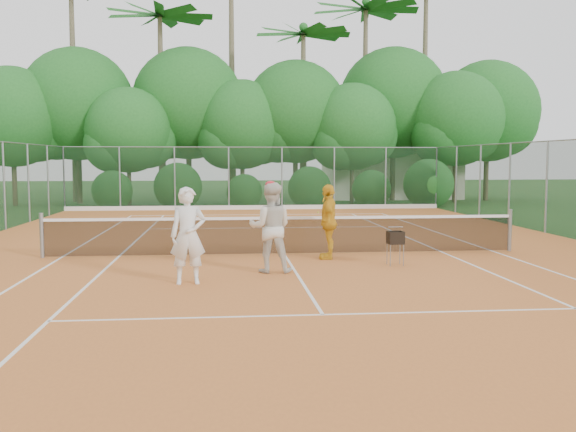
% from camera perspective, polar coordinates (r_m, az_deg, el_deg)
% --- Properties ---
extents(ground, '(120.00, 120.00, 0.00)m').
position_cam_1_polar(ground, '(16.26, -0.34, -3.50)').
color(ground, '#1F4719').
rests_on(ground, ground).
extents(clay_court, '(18.00, 36.00, 0.02)m').
position_cam_1_polar(clay_court, '(16.26, -0.34, -3.46)').
color(clay_court, '#C76E2E').
rests_on(clay_court, ground).
extents(club_building, '(8.00, 5.00, 3.00)m').
position_cam_1_polar(club_building, '(41.38, 9.05, 3.69)').
color(club_building, beige).
rests_on(club_building, ground).
extents(tennis_net, '(11.97, 0.10, 1.10)m').
position_cam_1_polar(tennis_net, '(16.19, -0.34, -1.63)').
color(tennis_net, gray).
rests_on(tennis_net, clay_court).
extents(player_white, '(0.72, 0.50, 1.87)m').
position_cam_1_polar(player_white, '(12.46, -8.87, -1.73)').
color(player_white, white).
rests_on(player_white, clay_court).
extents(player_center_grp, '(1.00, 0.82, 1.94)m').
position_cam_1_polar(player_center_grp, '(13.58, -1.55, -1.01)').
color(player_center_grp, beige).
rests_on(player_center_grp, clay_court).
extents(player_yellow, '(0.63, 1.12, 1.80)m').
position_cam_1_polar(player_yellow, '(15.48, 3.62, -0.50)').
color(player_yellow, gold).
rests_on(player_yellow, clay_court).
extents(ball_hopper, '(0.34, 0.34, 0.77)m').
position_cam_1_polar(ball_hopper, '(14.72, 9.53, -1.98)').
color(ball_hopper, gray).
rests_on(ball_hopper, clay_court).
extents(stray_ball_a, '(0.07, 0.07, 0.07)m').
position_cam_1_polar(stray_ball_a, '(25.77, -5.27, -0.25)').
color(stray_ball_a, '#BDD531').
rests_on(stray_ball_a, clay_court).
extents(stray_ball_b, '(0.07, 0.07, 0.07)m').
position_cam_1_polar(stray_ball_b, '(28.90, 2.69, 0.33)').
color(stray_ball_b, '#BDD932').
rests_on(stray_ball_b, clay_court).
extents(stray_ball_c, '(0.07, 0.07, 0.07)m').
position_cam_1_polar(stray_ball_c, '(26.16, 3.87, -0.16)').
color(stray_ball_c, gold).
rests_on(stray_ball_c, clay_court).
extents(court_markings, '(11.03, 23.83, 0.01)m').
position_cam_1_polar(court_markings, '(16.26, -0.34, -3.42)').
color(court_markings, white).
rests_on(court_markings, clay_court).
extents(fence_back, '(18.07, 0.07, 3.00)m').
position_cam_1_polar(fence_back, '(31.06, -2.91, 3.37)').
color(fence_back, '#19381E').
rests_on(fence_back, clay_court).
extents(tropical_treeline, '(32.10, 8.49, 15.03)m').
position_cam_1_polar(tropical_treeline, '(36.46, -1.06, 9.26)').
color(tropical_treeline, brown).
rests_on(tropical_treeline, ground).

